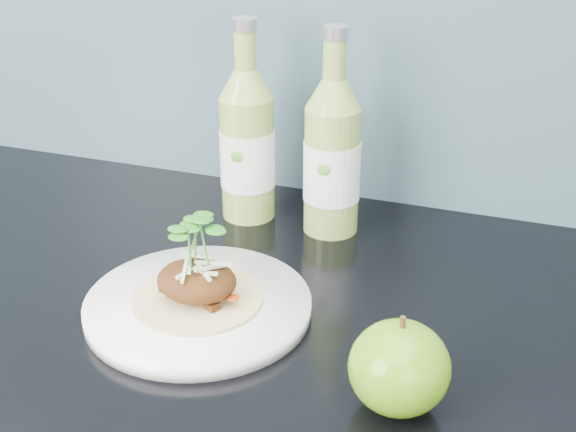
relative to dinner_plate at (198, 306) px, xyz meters
name	(u,v)px	position (x,y,z in m)	size (l,w,h in m)	color
dinner_plate	(198,306)	(0.00, 0.00, 0.00)	(0.31, 0.31, 0.02)	white
pork_taco	(196,277)	(0.00, 0.00, 0.04)	(0.14, 0.14, 0.09)	tan
green_apple	(399,368)	(0.23, -0.08, 0.03)	(0.10, 0.10, 0.09)	#3B7F0D
cider_bottle_left	(247,145)	(-0.04, 0.24, 0.09)	(0.08, 0.08, 0.26)	#8CAA47
cider_bottle_right	(332,157)	(0.08, 0.24, 0.09)	(0.09, 0.09, 0.26)	#88A846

